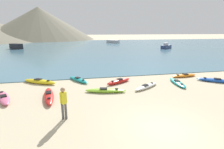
{
  "coord_description": "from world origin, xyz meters",
  "views": [
    {
      "loc": [
        -3.96,
        -6.68,
        4.52
      ],
      "look_at": [
        -0.65,
        8.97,
        0.5
      ],
      "focal_mm": 28.0,
      "sensor_mm": 36.0,
      "label": 1
    }
  ],
  "objects_px": {
    "moored_boat_2": "(113,41)",
    "moored_boat_3": "(16,46)",
    "kayak_on_sand_4": "(40,81)",
    "kayak_on_sand_7": "(3,97)",
    "kayak_on_sand_8": "(119,81)",
    "kayak_on_sand_6": "(146,86)",
    "moored_boat_0": "(166,46)",
    "kayak_on_sand_0": "(49,96)",
    "kayak_on_sand_2": "(106,90)",
    "kayak_on_sand_5": "(215,80)",
    "kayak_on_sand_3": "(184,75)",
    "kayak_on_sand_1": "(79,80)",
    "person_near_foreground": "(64,101)",
    "kayak_on_sand_9": "(177,83)"
  },
  "relations": [
    {
      "from": "kayak_on_sand_5",
      "to": "kayak_on_sand_8",
      "type": "relative_size",
      "value": 1.1
    },
    {
      "from": "moored_boat_0",
      "to": "kayak_on_sand_2",
      "type": "bearing_deg",
      "value": -125.73
    },
    {
      "from": "kayak_on_sand_5",
      "to": "kayak_on_sand_9",
      "type": "bearing_deg",
      "value": 177.84
    },
    {
      "from": "kayak_on_sand_4",
      "to": "moored_boat_2",
      "type": "height_order",
      "value": "moored_boat_2"
    },
    {
      "from": "kayak_on_sand_3",
      "to": "kayak_on_sand_9",
      "type": "xyz_separation_m",
      "value": [
        -2.05,
        -2.11,
        -0.0
      ]
    },
    {
      "from": "kayak_on_sand_8",
      "to": "moored_boat_2",
      "type": "relative_size",
      "value": 0.52
    },
    {
      "from": "kayak_on_sand_5",
      "to": "kayak_on_sand_8",
      "type": "xyz_separation_m",
      "value": [
        -8.67,
        1.49,
        0.01
      ]
    },
    {
      "from": "kayak_on_sand_2",
      "to": "moored_boat_3",
      "type": "height_order",
      "value": "moored_boat_3"
    },
    {
      "from": "kayak_on_sand_0",
      "to": "kayak_on_sand_5",
      "type": "height_order",
      "value": "kayak_on_sand_0"
    },
    {
      "from": "kayak_on_sand_7",
      "to": "moored_boat_0",
      "type": "height_order",
      "value": "moored_boat_0"
    },
    {
      "from": "kayak_on_sand_7",
      "to": "moored_boat_0",
      "type": "relative_size",
      "value": 0.8
    },
    {
      "from": "moored_boat_2",
      "to": "moored_boat_3",
      "type": "height_order",
      "value": "moored_boat_3"
    },
    {
      "from": "kayak_on_sand_1",
      "to": "person_near_foreground",
      "type": "bearing_deg",
      "value": -97.2
    },
    {
      "from": "kayak_on_sand_3",
      "to": "moored_boat_2",
      "type": "bearing_deg",
      "value": 85.98
    },
    {
      "from": "kayak_on_sand_9",
      "to": "person_near_foreground",
      "type": "bearing_deg",
      "value": -154.68
    },
    {
      "from": "kayak_on_sand_5",
      "to": "kayak_on_sand_9",
      "type": "height_order",
      "value": "kayak_on_sand_5"
    },
    {
      "from": "kayak_on_sand_8",
      "to": "moored_boat_2",
      "type": "height_order",
      "value": "moored_boat_2"
    },
    {
      "from": "kayak_on_sand_7",
      "to": "moored_boat_2",
      "type": "xyz_separation_m",
      "value": [
        19.06,
        52.89,
        0.44
      ]
    },
    {
      "from": "kayak_on_sand_0",
      "to": "kayak_on_sand_4",
      "type": "bearing_deg",
      "value": 108.26
    },
    {
      "from": "kayak_on_sand_5",
      "to": "moored_boat_2",
      "type": "bearing_deg",
      "value": 87.99
    },
    {
      "from": "person_near_foreground",
      "to": "kayak_on_sand_8",
      "type": "bearing_deg",
      "value": 52.76
    },
    {
      "from": "kayak_on_sand_6",
      "to": "person_near_foreground",
      "type": "xyz_separation_m",
      "value": [
        -6.25,
        -3.98,
        0.87
      ]
    },
    {
      "from": "kayak_on_sand_7",
      "to": "moored_boat_2",
      "type": "distance_m",
      "value": 56.22
    },
    {
      "from": "kayak_on_sand_6",
      "to": "kayak_on_sand_2",
      "type": "bearing_deg",
      "value": -174.45
    },
    {
      "from": "kayak_on_sand_7",
      "to": "moored_boat_0",
      "type": "distance_m",
      "value": 40.3
    },
    {
      "from": "kayak_on_sand_1",
      "to": "kayak_on_sand_6",
      "type": "distance_m",
      "value": 6.18
    },
    {
      "from": "kayak_on_sand_7",
      "to": "kayak_on_sand_4",
      "type": "bearing_deg",
      "value": 63.95
    },
    {
      "from": "kayak_on_sand_2",
      "to": "person_near_foreground",
      "type": "bearing_deg",
      "value": -127.63
    },
    {
      "from": "kayak_on_sand_3",
      "to": "kayak_on_sand_5",
      "type": "xyz_separation_m",
      "value": [
        1.68,
        -2.25,
        0.02
      ]
    },
    {
      "from": "moored_boat_0",
      "to": "kayak_on_sand_9",
      "type": "bearing_deg",
      "value": -116.96
    },
    {
      "from": "kayak_on_sand_1",
      "to": "kayak_on_sand_6",
      "type": "height_order",
      "value": "kayak_on_sand_1"
    },
    {
      "from": "kayak_on_sand_1",
      "to": "kayak_on_sand_8",
      "type": "bearing_deg",
      "value": -20.61
    },
    {
      "from": "kayak_on_sand_7",
      "to": "kayak_on_sand_0",
      "type": "bearing_deg",
      "value": -6.56
    },
    {
      "from": "kayak_on_sand_5",
      "to": "moored_boat_2",
      "type": "relative_size",
      "value": 0.57
    },
    {
      "from": "kayak_on_sand_2",
      "to": "moored_boat_0",
      "type": "xyz_separation_m",
      "value": [
        20.9,
        29.06,
        0.44
      ]
    },
    {
      "from": "kayak_on_sand_4",
      "to": "kayak_on_sand_0",
      "type": "bearing_deg",
      "value": -71.74
    },
    {
      "from": "kayak_on_sand_3",
      "to": "kayak_on_sand_7",
      "type": "xyz_separation_m",
      "value": [
        -15.55,
        -2.89,
        0.02
      ]
    },
    {
      "from": "kayak_on_sand_9",
      "to": "kayak_on_sand_7",
      "type": "bearing_deg",
      "value": -176.68
    },
    {
      "from": "kayak_on_sand_8",
      "to": "kayak_on_sand_6",
      "type": "bearing_deg",
      "value": -43.51
    },
    {
      "from": "kayak_on_sand_1",
      "to": "person_near_foreground",
      "type": "distance_m",
      "value": 7.18
    },
    {
      "from": "kayak_on_sand_0",
      "to": "kayak_on_sand_4",
      "type": "height_order",
      "value": "same"
    },
    {
      "from": "moored_boat_0",
      "to": "moored_boat_2",
      "type": "xyz_separation_m",
      "value": [
        -8.83,
        23.81,
        0.01
      ]
    },
    {
      "from": "kayak_on_sand_2",
      "to": "person_near_foreground",
      "type": "relative_size",
      "value": 1.8
    },
    {
      "from": "kayak_on_sand_5",
      "to": "kayak_on_sand_7",
      "type": "relative_size",
      "value": 0.95
    },
    {
      "from": "kayak_on_sand_4",
      "to": "kayak_on_sand_7",
      "type": "height_order",
      "value": "kayak_on_sand_4"
    },
    {
      "from": "kayak_on_sand_1",
      "to": "moored_boat_2",
      "type": "relative_size",
      "value": 0.54
    },
    {
      "from": "moored_boat_0",
      "to": "kayak_on_sand_0",
      "type": "bearing_deg",
      "value": -130.27
    },
    {
      "from": "kayak_on_sand_5",
      "to": "kayak_on_sand_6",
      "type": "height_order",
      "value": "kayak_on_sand_5"
    },
    {
      "from": "kayak_on_sand_5",
      "to": "moored_boat_2",
      "type": "height_order",
      "value": "moored_boat_2"
    },
    {
      "from": "moored_boat_0",
      "to": "kayak_on_sand_1",
      "type": "bearing_deg",
      "value": -131.67
    }
  ]
}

